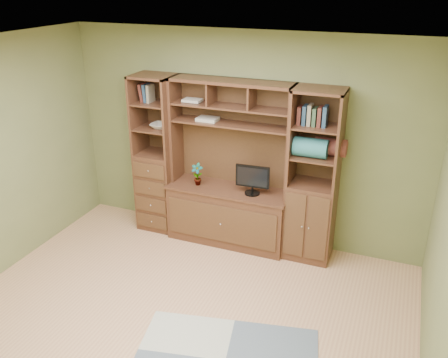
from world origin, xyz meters
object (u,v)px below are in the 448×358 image
at_px(center_hutch, 228,166).
at_px(right_tower, 313,178).
at_px(left_tower, 157,155).
at_px(monitor, 253,175).

distance_m(center_hutch, right_tower, 1.03).
relative_size(left_tower, right_tower, 1.00).
relative_size(left_tower, monitor, 4.09).
relative_size(center_hutch, right_tower, 1.00).
distance_m(left_tower, monitor, 1.32).
bearing_deg(right_tower, left_tower, 180.00).
bearing_deg(monitor, right_tower, 2.27).
distance_m(left_tower, right_tower, 2.02).
bearing_deg(monitor, center_hutch, 169.97).
bearing_deg(center_hutch, monitor, -6.22).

